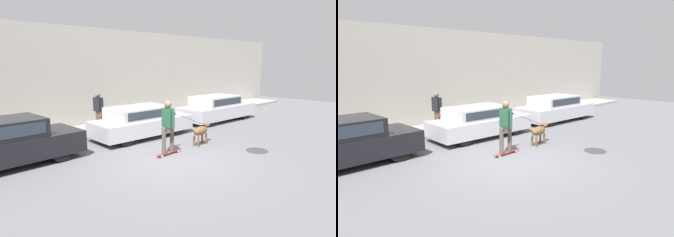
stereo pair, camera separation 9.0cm
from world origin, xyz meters
The scene contains 11 objects.
ground_plane centered at (0.00, 0.00, 0.00)m, with size 36.00×36.00×0.00m, color slate.
back_wall centered at (0.00, 6.16, 2.21)m, with size 32.00×0.30×4.42m.
sidewalk_curb centered at (0.00, 4.98, 0.07)m, with size 30.00×2.03×0.15m.
parked_car_0 centered at (-3.81, 2.82, 0.67)m, with size 4.21×1.83×1.35m.
parked_car_1 centered at (1.14, 2.82, 0.61)m, with size 4.07×1.76×1.22m.
parked_car_2 centered at (6.01, 2.82, 0.62)m, with size 4.36×1.79×1.26m.
dog centered at (1.95, 0.47, 0.50)m, with size 1.20×0.41×0.75m.
skateboarder centered at (0.28, 0.41, 1.00)m, with size 2.56×0.54×1.73m.
pedestrian_with_bag centered at (0.27, 4.51, 1.01)m, with size 0.24×0.68×1.56m.
manhole_cover centered at (2.72, -1.32, 0.01)m, with size 0.71×0.71×0.01m.
fire_hydrant centered at (-1.45, 3.71, 0.36)m, with size 0.18×0.18×0.69m.
Camera 1 is at (-6.09, -6.16, 2.89)m, focal length 32.00 mm.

